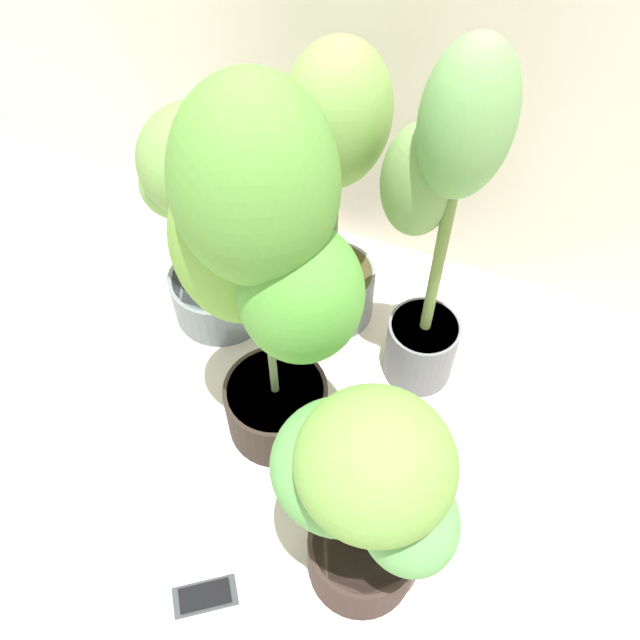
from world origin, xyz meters
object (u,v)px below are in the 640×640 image
potted_plant_center (263,264)px  cell_phone (205,596)px  potted_plant_back_left (205,213)px  potted_plant_back_center (327,174)px  potted_plant_front_right (366,493)px  potted_plant_back_right (437,221)px

potted_plant_center → cell_phone: (0.02, -0.46, -0.62)m
potted_plant_back_left → potted_plant_center: (0.30, -0.29, 0.24)m
potted_plant_back_left → potted_plant_center: 0.48m
potted_plant_back_left → potted_plant_back_center: size_ratio=0.81×
potted_plant_center → potted_plant_back_center: 0.43m
potted_plant_front_right → cell_phone: bearing=-146.0°
potted_plant_back_center → potted_plant_back_right: bearing=-20.5°
potted_plant_back_left → potted_plant_front_right: (0.62, -0.55, 0.01)m
potted_plant_back_right → cell_phone: (-0.25, -0.76, -0.56)m
potted_plant_front_right → potted_plant_center: (-0.31, 0.27, 0.23)m
potted_plant_back_left → potted_plant_back_right: potted_plant_back_right is taller
potted_plant_back_left → potted_plant_front_right: 0.83m
potted_plant_front_right → potted_plant_back_right: potted_plant_back_right is taller
potted_plant_back_center → potted_plant_back_right: size_ratio=0.86×
potted_plant_back_left → potted_plant_back_right: bearing=1.4°
cell_phone → potted_plant_back_left: bearing=-11.3°
potted_plant_center → potted_plant_back_right: bearing=48.3°
potted_plant_back_left → potted_plant_back_center: (0.28, 0.13, 0.11)m
potted_plant_back_left → potted_plant_front_right: potted_plant_back_left is taller
potted_plant_back_left → cell_phone: potted_plant_back_left is taller
potted_plant_front_right → cell_phone: size_ratio=4.13×
potted_plant_back_left → potted_plant_front_right: size_ratio=1.07×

